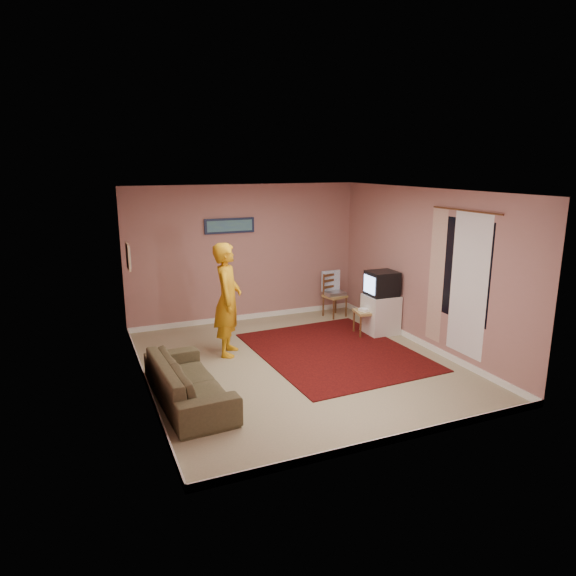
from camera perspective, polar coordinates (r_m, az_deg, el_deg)
name	(u,v)px	position (r m, az deg, el deg)	size (l,w,h in m)	color
ground	(298,364)	(7.90, 1.13, -8.41)	(5.00, 5.00, 0.00)	tan
wall_back	(245,254)	(9.80, -4.79, 3.82)	(4.50, 0.02, 2.60)	#A26E6B
wall_front	(397,331)	(5.41, 12.05, -4.66)	(4.50, 0.02, 2.60)	#A26E6B
wall_left	(140,296)	(6.93, -16.08, -0.83)	(0.02, 5.00, 2.60)	#A26E6B
wall_right	(424,269)	(8.65, 14.92, 2.08)	(0.02, 5.00, 2.60)	#A26E6B
ceiling	(299,191)	(7.33, 1.22, 10.77)	(4.50, 5.00, 0.02)	silver
baseboard_back	(247,317)	(10.08, -4.63, -3.21)	(4.50, 0.02, 0.10)	white
baseboard_front	(391,440)	(5.92, 11.37, -16.19)	(4.50, 0.02, 0.10)	white
baseboard_left	(147,385)	(7.33, -15.35, -10.32)	(0.02, 5.00, 0.10)	white
baseboard_right	(419,341)	(8.97, 14.38, -5.77)	(0.02, 5.00, 0.10)	white
window	(463,270)	(7.94, 18.89, 1.89)	(0.01, 1.10, 1.50)	black
curtain_sheer	(469,286)	(7.87, 19.42, 0.25)	(0.01, 0.75, 2.10)	white
curtain_floral	(436,276)	(8.37, 16.16, 1.27)	(0.01, 0.35, 2.10)	beige
curtain_rod	(466,210)	(7.79, 19.14, 8.14)	(0.02, 0.02, 1.40)	#5C301B
picture_back	(230,226)	(9.60, -6.51, 6.89)	(0.95, 0.04, 0.28)	#141C38
picture_left	(128,256)	(8.44, -17.33, 3.36)	(0.04, 0.38, 0.42)	beige
area_rug	(334,351)	(8.40, 5.18, -7.03)	(2.34, 2.92, 0.02)	black
tv_cabinet	(381,314)	(9.31, 10.25, -2.89)	(0.55, 0.50, 0.70)	silver
crt_tv	(382,283)	(9.16, 10.37, 0.50)	(0.52, 0.46, 0.43)	black
chair_a	(335,291)	(10.17, 5.25, -0.32)	(0.46, 0.45, 0.46)	#A18D4E
dvd_player	(335,293)	(10.18, 5.24, -0.60)	(0.39, 0.28, 0.07)	#A7A7AB
blue_throw	(331,281)	(10.30, 4.77, 0.81)	(0.39, 0.05, 0.41)	#86A9DB
chair_b	(366,306)	(9.15, 8.68, -2.00)	(0.43, 0.44, 0.47)	#A18D4E
game_console	(366,309)	(9.16, 8.67, -2.37)	(0.23, 0.17, 0.05)	white
sofa	(188,381)	(6.75, -11.00, -10.10)	(1.91, 0.75, 0.56)	brown
person	(228,300)	(8.08, -6.72, -1.28)	(0.65, 0.43, 1.80)	orange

